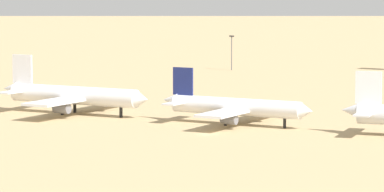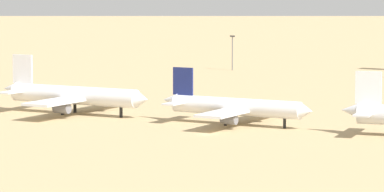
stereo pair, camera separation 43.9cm
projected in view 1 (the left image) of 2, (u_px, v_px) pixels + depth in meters
The scene contains 4 objects.
ground at pixel (208, 134), 229.49m from camera, with size 4000.00×4000.00×0.00m, color tan.
parked_jet_white_1 at pixel (73, 95), 263.19m from camera, with size 42.01×35.22×13.90m.
parked_jet_navy_2 at pixel (235, 107), 243.71m from camera, with size 37.31×31.25×12.35m.
light_pole_west at pixel (232, 50), 392.48m from camera, with size 1.80×0.50×12.50m.
Camera 1 is at (111.21, -198.37, 31.99)m, focal length 102.36 mm.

